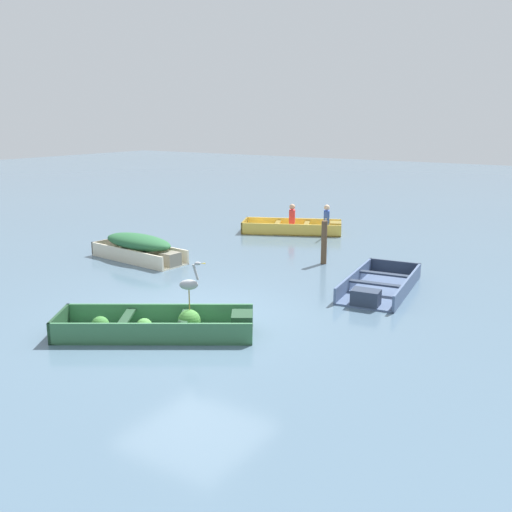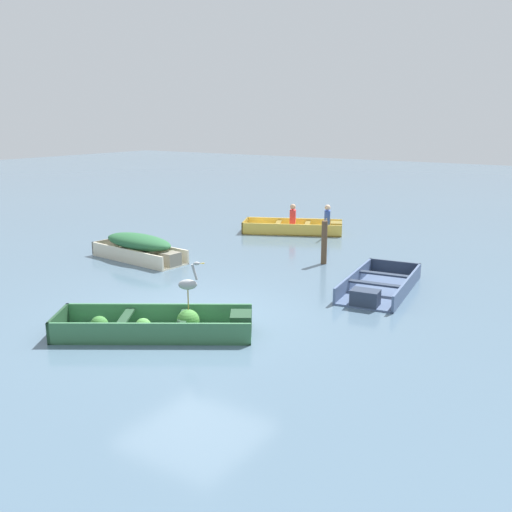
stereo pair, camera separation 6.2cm
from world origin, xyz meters
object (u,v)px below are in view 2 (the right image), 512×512
object	(u,v)px
rowboat_yellow_with_crew	(299,227)
heron_on_dinghy	(189,283)
skiff_slate_blue_mid_moored	(379,287)
mooring_post	(324,242)
dinghy_green_foreground	(161,326)
skiff_cream_near_moored	(140,245)

from	to	relation	value
rowboat_yellow_with_crew	heron_on_dinghy	distance (m)	9.25
skiff_slate_blue_mid_moored	mooring_post	world-z (taller)	mooring_post
skiff_slate_blue_mid_moored	heron_on_dinghy	size ratio (longest dim) A/B	3.47
dinghy_green_foreground	mooring_post	xyz separation A→B (m)	(0.12, 5.91, 0.40)
skiff_cream_near_moored	heron_on_dinghy	size ratio (longest dim) A/B	3.37
dinghy_green_foreground	skiff_cream_near_moored	bearing A→B (deg)	138.47
skiff_cream_near_moored	mooring_post	world-z (taller)	mooring_post
dinghy_green_foreground	heron_on_dinghy	xyz separation A→B (m)	(0.37, 0.31, 0.75)
skiff_slate_blue_mid_moored	heron_on_dinghy	world-z (taller)	heron_on_dinghy
heron_on_dinghy	mooring_post	world-z (taller)	heron_on_dinghy
skiff_cream_near_moored	dinghy_green_foreground	bearing A→B (deg)	-41.53
skiff_cream_near_moored	rowboat_yellow_with_crew	xyz separation A→B (m)	(1.69, 5.50, -0.20)
dinghy_green_foreground	heron_on_dinghy	distance (m)	0.89
dinghy_green_foreground	mooring_post	world-z (taller)	mooring_post
rowboat_yellow_with_crew	skiff_cream_near_moored	bearing A→B (deg)	-107.09
skiff_cream_near_moored	rowboat_yellow_with_crew	bearing A→B (deg)	72.91
skiff_cream_near_moored	heron_on_dinghy	xyz separation A→B (m)	(4.45, -3.30, 0.51)
skiff_slate_blue_mid_moored	rowboat_yellow_with_crew	bearing A→B (deg)	134.06
skiff_cream_near_moored	heron_on_dinghy	world-z (taller)	heron_on_dinghy
heron_on_dinghy	skiff_slate_blue_mid_moored	bearing A→B (deg)	65.58
skiff_slate_blue_mid_moored	rowboat_yellow_with_crew	world-z (taller)	rowboat_yellow_with_crew
skiff_cream_near_moored	rowboat_yellow_with_crew	world-z (taller)	rowboat_yellow_with_crew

